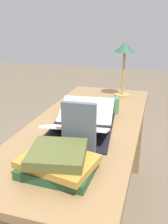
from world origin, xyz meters
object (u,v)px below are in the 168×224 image
Objects in this scene: book_stack_tall at (58,162)px; coffee_mug at (113,105)px; reading_lamp at (124,54)px; book_standing_upright at (79,128)px; open_book at (82,122)px.

book_stack_tall is 3.09× the size of coffee_mug.
reading_lamp reaches higher than book_stack_tall.
coffee_mug is at bearing -0.27° from reading_lamp.
coffee_mug is (-0.56, 0.05, -0.07)m from book_standing_upright.
open_book reaches higher than coffee_mug.
book_standing_upright is 0.98m from reading_lamp.
reading_lamp is (-1.13, 0.08, 0.28)m from book_stack_tall.
reading_lamp is 4.02× the size of coffee_mug.
book_standing_upright is (0.28, 0.07, 0.09)m from open_book.
reading_lamp is 0.48m from coffee_mug.
book_standing_upright is (-0.17, 0.03, 0.07)m from book_stack_tall.
open_book is 0.45m from book_stack_tall.
reading_lamp is (-0.68, 0.12, 0.30)m from open_book.
book_standing_upright reaches higher than coffee_mug.
reading_lamp is (-0.95, 0.05, 0.21)m from book_standing_upright.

